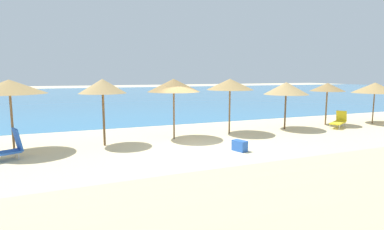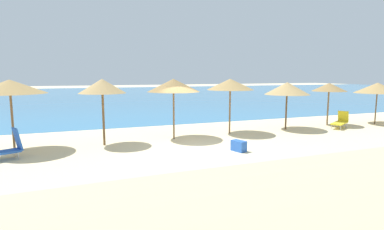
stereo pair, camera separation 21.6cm
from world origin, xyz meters
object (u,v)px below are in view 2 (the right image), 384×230
beach_umbrella_3 (10,87)px  beach_umbrella_8 (329,87)px  beach_umbrella_7 (287,88)px  lounge_chair_1 (4,148)px  lounge_chair_0 (340,121)px  cooler_box (239,146)px  beach_umbrella_5 (174,85)px  beach_umbrella_4 (102,86)px  beach_umbrella_6 (230,84)px  beach_umbrella_9 (378,88)px

beach_umbrella_3 → beach_umbrella_8: (16.34, 0.57, -0.27)m
beach_umbrella_7 → beach_umbrella_8: size_ratio=1.03×
lounge_chair_1 → lounge_chair_0: bearing=-110.8°
beach_umbrella_8 → lounge_chair_0: bearing=-86.7°
cooler_box → beach_umbrella_5: bearing=118.0°
lounge_chair_1 → beach_umbrella_3: bearing=-28.8°
beach_umbrella_7 → cooler_box: beach_umbrella_7 is taller
beach_umbrella_4 → cooler_box: size_ratio=4.83×
beach_umbrella_6 → cooler_box: bearing=-112.0°
beach_umbrella_4 → lounge_chair_0: bearing=-1.3°
beach_umbrella_8 → cooler_box: beach_umbrella_8 is taller
beach_umbrella_3 → cooler_box: beach_umbrella_3 is taller
beach_umbrella_6 → beach_umbrella_8: bearing=1.9°
beach_umbrella_6 → beach_umbrella_8: size_ratio=1.11×
beach_umbrella_5 → cooler_box: bearing=-62.0°
beach_umbrella_8 → cooler_box: size_ratio=4.31×
beach_umbrella_7 → beach_umbrella_8: bearing=4.2°
beach_umbrella_7 → lounge_chair_1: 13.47m
beach_umbrella_8 → lounge_chair_0: size_ratio=1.54×
beach_umbrella_8 → beach_umbrella_6: bearing=-178.1°
beach_umbrella_3 → beach_umbrella_9: size_ratio=1.08×
beach_umbrella_4 → beach_umbrella_9: bearing=0.0°
beach_umbrella_7 → beach_umbrella_5: bearing=-178.4°
beach_umbrella_7 → beach_umbrella_9: size_ratio=1.00×
beach_umbrella_7 → lounge_chair_1: size_ratio=1.67×
beach_umbrella_3 → beach_umbrella_9: 19.52m
beach_umbrella_5 → lounge_chair_1: bearing=-168.8°
beach_umbrella_6 → beach_umbrella_7: (3.49, -0.01, -0.26)m
beach_umbrella_6 → lounge_chair_1: bearing=-171.2°
beach_umbrella_3 → cooler_box: bearing=-20.0°
beach_umbrella_7 → cooler_box: size_ratio=4.44×
beach_umbrella_5 → beach_umbrella_8: (9.74, 0.41, -0.24)m
beach_umbrella_8 → beach_umbrella_5: bearing=-177.6°
beach_umbrella_7 → lounge_chair_1: bearing=-173.5°
beach_umbrella_5 → beach_umbrella_6: 3.06m
beach_umbrella_9 → beach_umbrella_6: bearing=177.7°
beach_umbrella_9 → lounge_chair_1: 19.74m
beach_umbrella_9 → lounge_chair_0: 3.64m
lounge_chair_0 → beach_umbrella_4: bearing=59.7°
cooler_box → beach_umbrella_6: bearing=68.0°
beach_umbrella_3 → lounge_chair_1: (-0.11, -1.17, -2.13)m
beach_umbrella_9 → cooler_box: (-11.22, -2.97, -2.01)m
beach_umbrella_5 → beach_umbrella_4: bearing=-176.0°
beach_umbrella_9 → beach_umbrella_8: bearing=168.8°
beach_umbrella_4 → cooler_box: 6.17m
beach_umbrella_7 → lounge_chair_0: (3.25, -0.69, -1.89)m
lounge_chair_0 → cooler_box: lounge_chair_0 is taller
beach_umbrella_6 → lounge_chair_0: size_ratio=1.71×
beach_umbrella_6 → lounge_chair_0: (6.74, -0.70, -2.15)m
beach_umbrella_8 → lounge_chair_1: (-16.45, -1.74, -1.86)m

